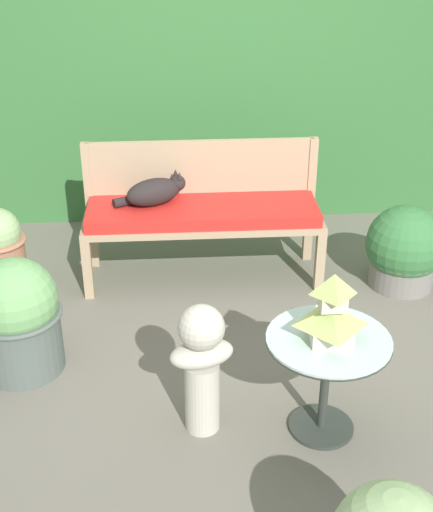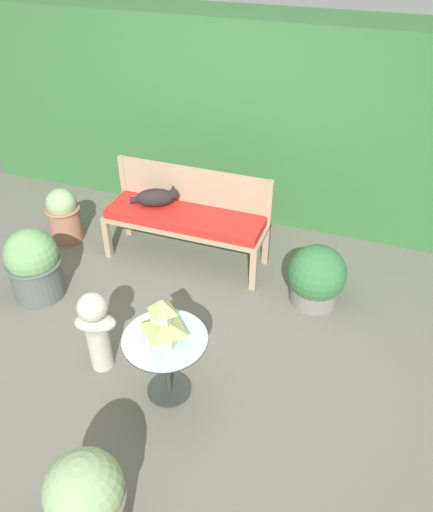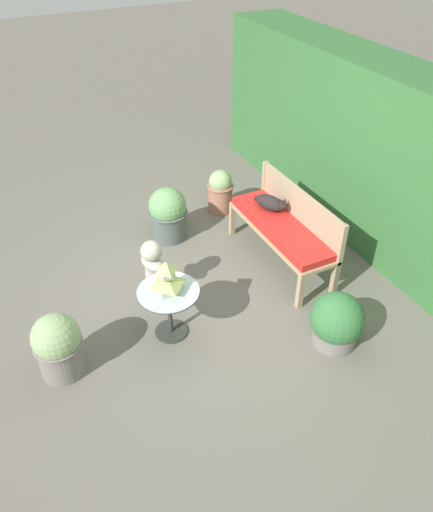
# 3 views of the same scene
# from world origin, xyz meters

# --- Properties ---
(ground) EXTENTS (30.00, 30.00, 0.00)m
(ground) POSITION_xyz_m (0.00, 0.00, 0.00)
(ground) COLOR #666056
(foliage_hedge_back) EXTENTS (6.40, 0.77, 2.08)m
(foliage_hedge_back) POSITION_xyz_m (0.00, 2.28, 1.04)
(foliage_hedge_back) COLOR #336633
(foliage_hedge_back) RESTS_ON ground
(garden_bench) EXTENTS (1.58, 0.50, 0.54)m
(garden_bench) POSITION_xyz_m (-0.19, 0.95, 0.46)
(garden_bench) COLOR tan
(garden_bench) RESTS_ON ground
(bench_backrest) EXTENTS (1.58, 0.06, 0.90)m
(bench_backrest) POSITION_xyz_m (-0.19, 1.18, 0.66)
(bench_backrest) COLOR tan
(bench_backrest) RESTS_ON ground
(cat) EXTENTS (0.49, 0.32, 0.20)m
(cat) POSITION_xyz_m (-0.51, 1.00, 0.63)
(cat) COLOR black
(cat) RESTS_ON garden_bench
(patio_table) EXTENTS (0.60, 0.60, 0.55)m
(patio_table) POSITION_xyz_m (0.32, -0.61, 0.43)
(patio_table) COLOR #2D332D
(patio_table) RESTS_ON ground
(pagoda_birdhouse) EXTENTS (0.26, 0.26, 0.35)m
(pagoda_birdhouse) POSITION_xyz_m (0.32, -0.61, 0.69)
(pagoda_birdhouse) COLOR beige
(pagoda_birdhouse) RESTS_ON patio_table
(garden_bust) EXTENTS (0.35, 0.26, 0.71)m
(garden_bust) POSITION_xyz_m (-0.27, -0.56, 0.40)
(garden_bust) COLOR #B7B2A3
(garden_bust) RESTS_ON ground
(potted_plant_table_far) EXTENTS (0.52, 0.52, 0.57)m
(potted_plant_table_far) POSITION_xyz_m (1.14, 0.76, 0.26)
(potted_plant_table_far) COLOR slate
(potted_plant_table_far) RESTS_ON ground
(potted_plant_patio_mid) EXTENTS (0.49, 0.49, 0.68)m
(potted_plant_patio_mid) POSITION_xyz_m (-1.25, 0.00, 0.33)
(potted_plant_patio_mid) COLOR #4C5651
(potted_plant_patio_mid) RESTS_ON ground
(potted_plant_bench_right) EXTENTS (0.44, 0.44, 0.65)m
(potted_plant_bench_right) POSITION_xyz_m (0.33, -1.68, 0.33)
(potted_plant_bench_right) COLOR slate
(potted_plant_bench_right) RESTS_ON ground
(potted_plant_hedge_corner) EXTENTS (0.36, 0.36, 0.59)m
(potted_plant_hedge_corner) POSITION_xyz_m (-1.52, 0.86, 0.30)
(potted_plant_hedge_corner) COLOR #9E664C
(potted_plant_hedge_corner) RESTS_ON ground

